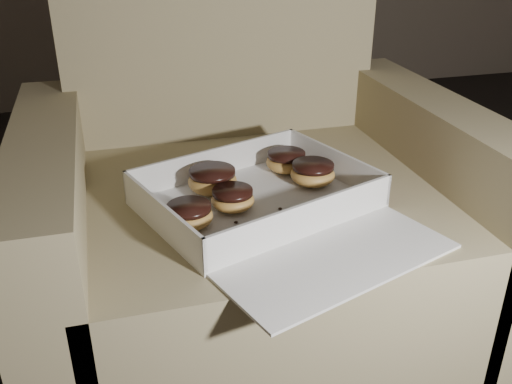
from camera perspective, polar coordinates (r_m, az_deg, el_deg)
The scene contains 10 objects.
armchair at distance 1.23m, azimuth -0.54°, elevation -3.31°, with size 0.89×0.75×0.93m.
bakery_box at distance 1.01m, azimuth 1.47°, elevation -1.55°, with size 0.51×0.55×0.07m.
donut_a at distance 1.10m, azimuth 5.69°, elevation 1.90°, with size 0.09×0.09×0.04m.
donut_b at distance 0.95m, azimuth -6.70°, elevation -2.29°, with size 0.08×0.08×0.04m.
donut_c at distance 1.15m, azimuth 3.05°, elevation 3.12°, with size 0.08×0.08×0.04m.
donut_d at distance 1.00m, azimuth -2.35°, elevation -0.65°, with size 0.08×0.08×0.04m.
donut_e at distance 1.07m, azimuth -4.36°, elevation 1.21°, with size 0.09×0.09×0.05m.
crumb_a at distance 0.97m, azimuth -2.02°, elevation -3.04°, with size 0.01×0.01×0.00m, color black.
crumb_b at distance 0.96m, azimuth 5.59°, elevation -3.33°, with size 0.01×0.01×0.00m, color black.
crumb_c at distance 1.01m, azimuth 2.43°, elevation -1.67°, with size 0.01×0.01×0.00m, color black.
Camera 1 is at (-0.52, -0.68, 0.90)m, focal length 40.00 mm.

